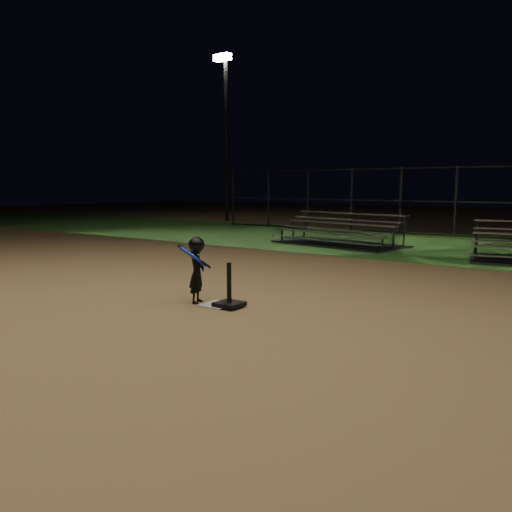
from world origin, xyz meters
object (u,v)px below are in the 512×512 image
(batting_tee, at_px, (229,299))
(bleacher_left, at_px, (338,239))
(home_plate, at_px, (217,305))
(light_pole_left, at_px, (225,124))
(child_batter, at_px, (197,268))

(batting_tee, distance_m, bleacher_left, 8.70)
(home_plate, relative_size, batting_tee, 0.69)
(batting_tee, distance_m, light_pole_left, 19.89)
(home_plate, bearing_deg, child_batter, -174.39)
(home_plate, xyz_separation_m, bleacher_left, (-2.20, 8.36, 0.19))
(home_plate, xyz_separation_m, child_batter, (-0.38, -0.04, 0.54))
(bleacher_left, bearing_deg, home_plate, -64.25)
(bleacher_left, xyz_separation_m, light_pole_left, (-9.80, 6.58, 4.75))
(home_plate, distance_m, batting_tee, 0.26)
(batting_tee, height_order, child_batter, child_batter)
(home_plate, distance_m, bleacher_left, 8.65)
(bleacher_left, bearing_deg, light_pole_left, 157.09)
(home_plate, bearing_deg, bleacher_left, 104.76)
(home_plate, relative_size, child_batter, 0.44)
(child_batter, distance_m, light_pole_left, 19.46)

